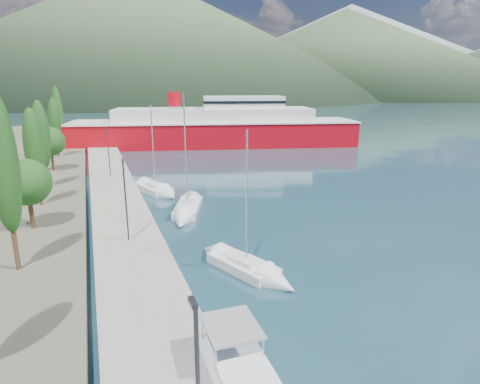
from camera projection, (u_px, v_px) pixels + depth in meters
name	position (u px, v px, depth m)	size (l,w,h in m)	color
ground	(125.00, 122.00, 129.15)	(1400.00, 1400.00, 0.00)	#1E404C
quay	(117.00, 201.00, 41.06)	(5.00, 88.00, 0.80)	gray
hills_far	(185.00, 39.00, 606.41)	(1480.00, 900.00, 180.00)	gray
hills_near	(204.00, 42.00, 377.61)	(1010.00, 520.00, 115.00)	#3C5435
tree_row	(41.00, 144.00, 42.44)	(3.81, 64.12, 11.11)	#47301E
lamp_posts	(124.00, 194.00, 29.58)	(0.15, 44.00, 6.06)	#2D2D33
sailboat_near	(261.00, 274.00, 25.45)	(4.58, 7.35, 10.17)	silver
sailboat_mid	(185.00, 214.00, 37.06)	(5.11, 8.57, 12.01)	silver
sailboat_far	(162.00, 192.00, 44.59)	(4.54, 7.63, 10.68)	silver
ferry	(216.00, 129.00, 79.28)	(56.68, 24.89, 11.02)	#A60611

